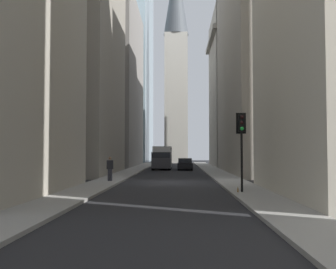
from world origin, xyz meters
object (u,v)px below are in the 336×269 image
(sedan_black, at_px, (185,164))
(pedestrian, at_px, (110,168))
(traffic_light_foreground, at_px, (242,133))
(discarded_bottle, at_px, (238,190))
(delivery_truck, at_px, (162,158))

(sedan_black, distance_m, pedestrian, 19.62)
(sedan_black, bearing_deg, traffic_light_foreground, -174.28)
(discarded_bottle, bearing_deg, delivery_truck, 10.54)
(delivery_truck, distance_m, discarded_bottle, 28.22)
(traffic_light_foreground, bearing_deg, sedan_black, 5.72)
(sedan_black, height_order, traffic_light_foreground, traffic_light_foreground)
(delivery_truck, xyz_separation_m, pedestrian, (-20.39, 2.82, -0.38))
(traffic_light_foreground, relative_size, pedestrian, 2.40)
(delivery_truck, relative_size, discarded_bottle, 23.93)
(delivery_truck, distance_m, traffic_light_foreground, 28.11)
(delivery_truck, bearing_deg, discarded_bottle, -169.46)
(pedestrian, bearing_deg, traffic_light_foreground, -131.00)
(sedan_black, relative_size, discarded_bottle, 15.93)
(delivery_truck, distance_m, pedestrian, 20.59)
(pedestrian, bearing_deg, discarded_bottle, -132.58)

